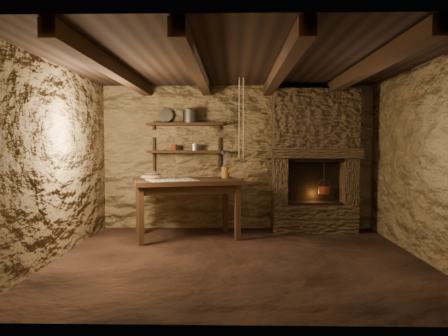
{
  "coord_description": "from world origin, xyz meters",
  "views": [
    {
      "loc": [
        -0.06,
        -5.34,
        1.41
      ],
      "look_at": [
        -0.2,
        0.9,
        1.08
      ],
      "focal_mm": 35.0,
      "sensor_mm": 36.0,
      "label": 1
    }
  ],
  "objects_px": {
    "work_table": "(187,206)",
    "iron_stockpot": "(190,117)",
    "stoneware_jug": "(225,167)",
    "wooden_bowl": "(151,177)",
    "red_pot": "(324,189)"
  },
  "relations": [
    {
      "from": "stoneware_jug",
      "to": "red_pot",
      "type": "distance_m",
      "value": 1.65
    },
    {
      "from": "wooden_bowl",
      "to": "red_pot",
      "type": "bearing_deg",
      "value": 10.2
    },
    {
      "from": "wooden_bowl",
      "to": "red_pot",
      "type": "relative_size",
      "value": 0.59
    },
    {
      "from": "work_table",
      "to": "stoneware_jug",
      "type": "relative_size",
      "value": 4.25
    },
    {
      "from": "work_table",
      "to": "iron_stockpot",
      "type": "relative_size",
      "value": 6.78
    },
    {
      "from": "stoneware_jug",
      "to": "iron_stockpot",
      "type": "distance_m",
      "value": 1.05
    },
    {
      "from": "red_pot",
      "to": "wooden_bowl",
      "type": "bearing_deg",
      "value": -169.8
    },
    {
      "from": "iron_stockpot",
      "to": "stoneware_jug",
      "type": "bearing_deg",
      "value": -30.93
    },
    {
      "from": "wooden_bowl",
      "to": "red_pot",
      "type": "xyz_separation_m",
      "value": [
        2.71,
        0.49,
        -0.23
      ]
    },
    {
      "from": "iron_stockpot",
      "to": "red_pot",
      "type": "bearing_deg",
      "value": -3.16
    },
    {
      "from": "stoneware_jug",
      "to": "wooden_bowl",
      "type": "relative_size",
      "value": 1.29
    },
    {
      "from": "work_table",
      "to": "wooden_bowl",
      "type": "relative_size",
      "value": 5.48
    },
    {
      "from": "red_pot",
      "to": "iron_stockpot",
      "type": "bearing_deg",
      "value": 176.84
    },
    {
      "from": "work_table",
      "to": "iron_stockpot",
      "type": "height_order",
      "value": "iron_stockpot"
    },
    {
      "from": "wooden_bowl",
      "to": "iron_stockpot",
      "type": "relative_size",
      "value": 1.24
    }
  ]
}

